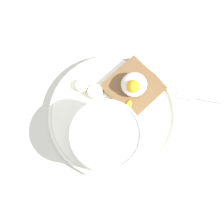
# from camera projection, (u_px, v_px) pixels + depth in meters

# --- Properties ---
(ground_plane) EXTENTS (1.20, 1.20, 0.02)m
(ground_plane) POSITION_uv_depth(u_px,v_px,m) (112.00, 117.00, 0.66)
(ground_plane) COLOR beige
(ground_plane) RESTS_ON ground
(plate) EXTENTS (0.26, 0.26, 0.02)m
(plate) POSITION_uv_depth(u_px,v_px,m) (112.00, 115.00, 0.64)
(plate) COLOR white
(plate) RESTS_ON ground_plane
(oatmeal_bowl) EXTENTS (0.13, 0.13, 0.07)m
(oatmeal_bowl) POSITION_uv_depth(u_px,v_px,m) (106.00, 137.00, 0.59)
(oatmeal_bowl) COLOR white
(oatmeal_bowl) RESTS_ON plate
(toast_slice) EXTENTS (0.13, 0.13, 0.01)m
(toast_slice) POSITION_uv_depth(u_px,v_px,m) (133.00, 87.00, 0.65)
(toast_slice) COLOR brown
(toast_slice) RESTS_ON plate
(poached_egg) EXTENTS (0.07, 0.07, 0.04)m
(poached_egg) POSITION_uv_depth(u_px,v_px,m) (134.00, 85.00, 0.63)
(poached_egg) COLOR white
(poached_egg) RESTS_ON toast_slice
(banana_slice_front) EXTENTS (0.04, 0.04, 0.01)m
(banana_slice_front) POSITION_uv_depth(u_px,v_px,m) (95.00, 92.00, 0.64)
(banana_slice_front) COLOR #F0EFBF
(banana_slice_front) RESTS_ON plate
(banana_slice_left) EXTENTS (0.03, 0.03, 0.01)m
(banana_slice_left) POSITION_uv_depth(u_px,v_px,m) (82.00, 86.00, 0.65)
(banana_slice_left) COLOR #F5EABF
(banana_slice_left) RESTS_ON plate
(knife) EXTENTS (0.12, 0.08, 0.01)m
(knife) POSITION_uv_depth(u_px,v_px,m) (191.00, 96.00, 0.65)
(knife) COLOR silver
(knife) RESTS_ON ground_plane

